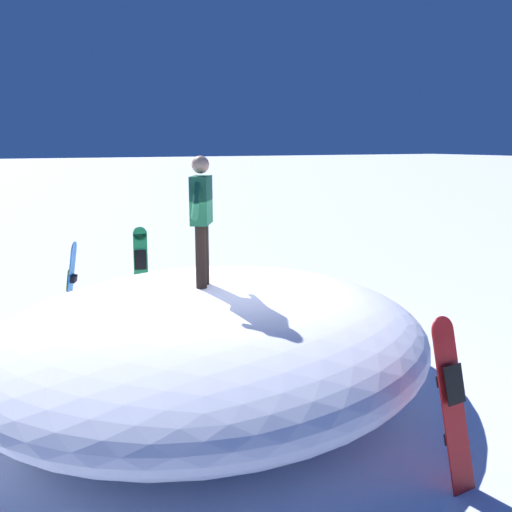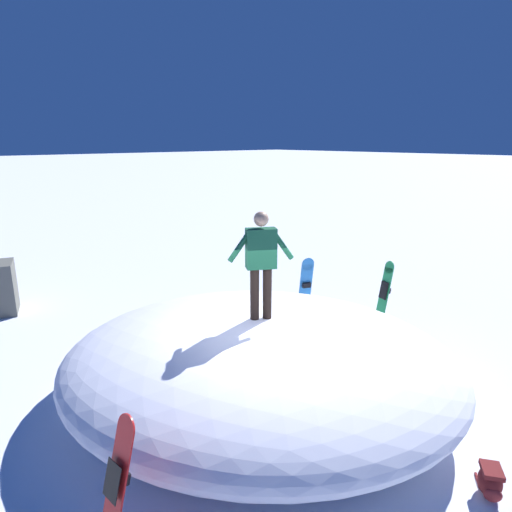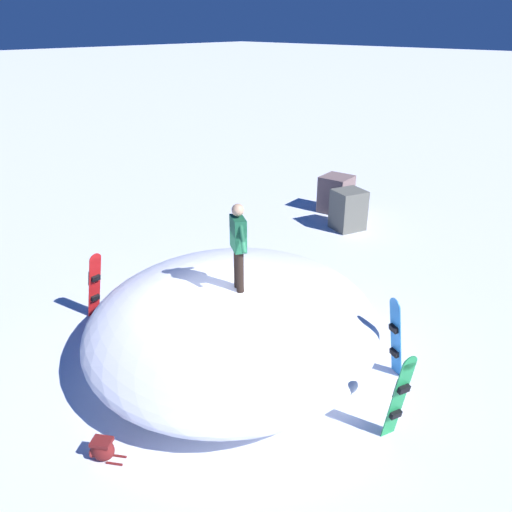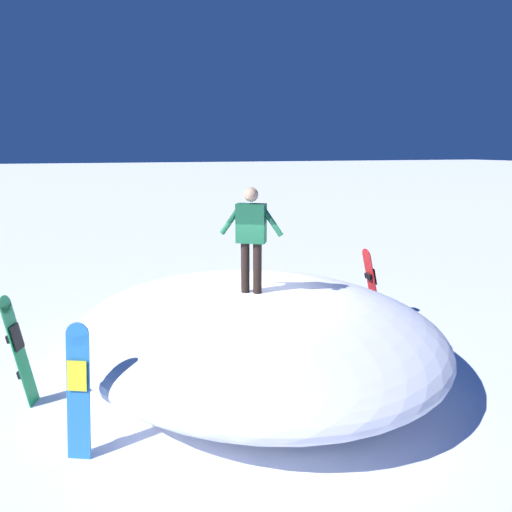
{
  "view_description": "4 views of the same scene",
  "coord_description": "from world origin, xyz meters",
  "px_view_note": "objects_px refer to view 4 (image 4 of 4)",
  "views": [
    {
      "loc": [
        6.4,
        -2.89,
        3.22
      ],
      "look_at": [
        0.12,
        0.23,
        1.75
      ],
      "focal_mm": 38.03,
      "sensor_mm": 36.0,
      "label": 1
    },
    {
      "loc": [
        4.41,
        4.4,
        4.11
      ],
      "look_at": [
        -0.35,
        -0.79,
        2.27
      ],
      "focal_mm": 31.68,
      "sensor_mm": 36.0,
      "label": 2
    },
    {
      "loc": [
        -6.25,
        5.51,
        5.98
      ],
      "look_at": [
        -0.29,
        -0.74,
        2.0
      ],
      "focal_mm": 35.87,
      "sensor_mm": 36.0,
      "label": 3
    },
    {
      "loc": [
        -2.23,
        -7.02,
        3.64
      ],
      "look_at": [
        0.09,
        -0.02,
        1.86
      ],
      "focal_mm": 31.28,
      "sensor_mm": 36.0,
      "label": 4
    }
  ],
  "objects_px": {
    "backpack_near": "(186,299)",
    "snowboard_tertiary_upright": "(18,349)",
    "snowboarder_standing": "(251,233)",
    "snowboard_secondary_upright": "(371,283)",
    "snowboard_primary_upright": "(79,388)"
  },
  "relations": [
    {
      "from": "snowboarder_standing",
      "to": "snowboard_secondary_upright",
      "type": "distance_m",
      "value": 3.7
    },
    {
      "from": "backpack_near",
      "to": "snowboard_tertiary_upright",
      "type": "bearing_deg",
      "value": -131.36
    },
    {
      "from": "snowboarder_standing",
      "to": "snowboard_tertiary_upright",
      "type": "xyz_separation_m",
      "value": [
        -3.48,
        0.06,
        -1.49
      ]
    },
    {
      "from": "snowboard_tertiary_upright",
      "to": "backpack_near",
      "type": "xyz_separation_m",
      "value": [
        2.95,
        3.35,
        -0.67
      ]
    },
    {
      "from": "snowboard_primary_upright",
      "to": "snowboard_secondary_upright",
      "type": "distance_m",
      "value": 6.31
    },
    {
      "from": "snowboard_primary_upright",
      "to": "snowboard_tertiary_upright",
      "type": "xyz_separation_m",
      "value": [
        -0.88,
        1.41,
        0.0
      ]
    },
    {
      "from": "snowboarder_standing",
      "to": "snowboard_primary_upright",
      "type": "bearing_deg",
      "value": -152.5
    },
    {
      "from": "snowboard_secondary_upright",
      "to": "snowboarder_standing",
      "type": "bearing_deg",
      "value": -157.22
    },
    {
      "from": "snowboard_primary_upright",
      "to": "backpack_near",
      "type": "bearing_deg",
      "value": 66.47
    },
    {
      "from": "snowboard_tertiary_upright",
      "to": "backpack_near",
      "type": "height_order",
      "value": "snowboard_tertiary_upright"
    },
    {
      "from": "snowboarder_standing",
      "to": "snowboard_primary_upright",
      "type": "xyz_separation_m",
      "value": [
        -2.6,
        -1.36,
        -1.49
      ]
    },
    {
      "from": "snowboarder_standing",
      "to": "backpack_near",
      "type": "bearing_deg",
      "value": 98.84
    },
    {
      "from": "snowboarder_standing",
      "to": "backpack_near",
      "type": "distance_m",
      "value": 4.06
    },
    {
      "from": "snowboard_primary_upright",
      "to": "snowboard_tertiary_upright",
      "type": "distance_m",
      "value": 1.66
    },
    {
      "from": "snowboard_secondary_upright",
      "to": "snowboard_tertiary_upright",
      "type": "relative_size",
      "value": 0.97
    }
  ]
}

